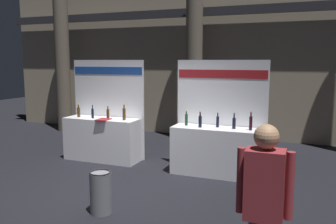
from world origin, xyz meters
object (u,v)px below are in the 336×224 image
at_px(trash_bin, 101,192).
at_px(visitor_8, 264,197).
at_px(exhibitor_booth_0, 103,135).
at_px(exhibitor_booth_1, 217,146).

relative_size(trash_bin, visitor_8, 0.38).
relative_size(exhibitor_booth_0, exhibitor_booth_1, 1.00).
distance_m(exhibitor_booth_1, trash_bin, 2.85).
bearing_deg(visitor_8, exhibitor_booth_0, 137.20).
xyz_separation_m(exhibitor_booth_0, exhibitor_booth_1, (2.84, -0.10, -0.01)).
bearing_deg(visitor_8, exhibitor_booth_1, 109.63).
bearing_deg(visitor_8, trash_bin, 155.01).
relative_size(exhibitor_booth_0, trash_bin, 3.56).
bearing_deg(exhibitor_booth_1, visitor_8, -70.17).
bearing_deg(trash_bin, visitor_8, -24.79).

